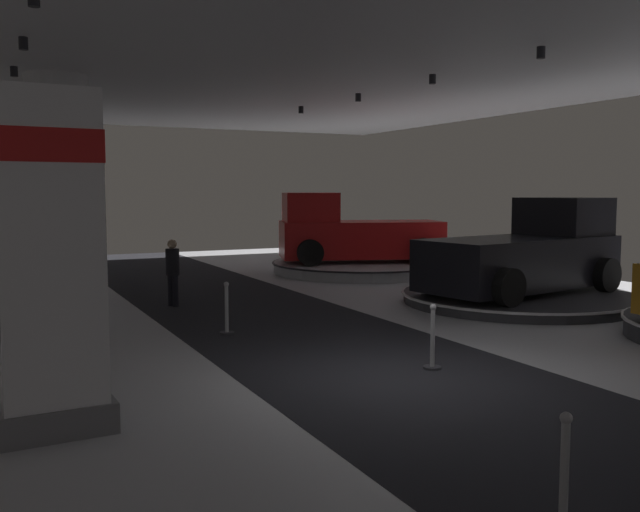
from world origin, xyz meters
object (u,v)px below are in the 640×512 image
object	(u,v)px
pickup_truck_mid_right	(528,254)
column_left	(60,190)
display_platform_mid_right	(519,297)
pickup_truck_far_right	(351,234)
brand_sign_pylon	(50,259)
display_platform_far_right	(360,266)
visitor_walking_near	(173,268)

from	to	relation	value
pickup_truck_mid_right	column_left	bearing A→B (deg)	153.23
display_platform_mid_right	pickup_truck_far_right	bearing A→B (deg)	94.61
pickup_truck_far_right	brand_sign_pylon	bearing A→B (deg)	-130.92
brand_sign_pylon	display_platform_far_right	size ratio (longest dim) A/B	0.65
display_platform_mid_right	column_left	bearing A→B (deg)	152.26
column_left	visitor_walking_near	size ratio (longest dim) A/B	3.46
column_left	display_platform_mid_right	distance (m)	11.49
column_left	brand_sign_pylon	distance (m)	9.99
display_platform_mid_right	pickup_truck_mid_right	xyz separation A→B (m)	(0.32, 0.05, 1.05)
column_left	visitor_walking_near	xyz separation A→B (m)	(2.24, -1.93, -1.84)
display_platform_far_right	brand_sign_pylon	bearing A→B (deg)	-131.98
brand_sign_pylon	pickup_truck_far_right	distance (m)	15.95
display_platform_mid_right	visitor_walking_near	distance (m)	8.37
column_left	display_platform_mid_right	world-z (taller)	column_left
brand_sign_pylon	display_platform_mid_right	size ratio (longest dim) A/B	0.68
pickup_truck_mid_right	visitor_walking_near	size ratio (longest dim) A/B	3.51
pickup_truck_mid_right	visitor_walking_near	distance (m)	8.61
brand_sign_pylon	column_left	bearing A→B (deg)	83.49
visitor_walking_near	brand_sign_pylon	bearing A→B (deg)	-112.94
display_platform_far_right	pickup_truck_mid_right	bearing A→B (deg)	-85.20
column_left	display_platform_mid_right	bearing A→B (deg)	-27.74
brand_sign_pylon	display_platform_far_right	bearing A→B (deg)	48.02
display_platform_far_right	pickup_truck_far_right	distance (m)	1.14
column_left	display_platform_far_right	world-z (taller)	column_left
pickup_truck_mid_right	pickup_truck_far_right	bearing A→B (deg)	97.10
column_left	pickup_truck_far_right	bearing A→B (deg)	12.99
brand_sign_pylon	display_platform_mid_right	bearing A→B (deg)	23.00
display_platform_far_right	visitor_walking_near	distance (m)	8.41
display_platform_mid_right	pickup_truck_far_right	distance (m)	7.47
pickup_truck_far_right	visitor_walking_near	distance (m)	8.17
pickup_truck_mid_right	visitor_walking_near	world-z (taller)	pickup_truck_mid_right
column_left	pickup_truck_far_right	distance (m)	9.66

